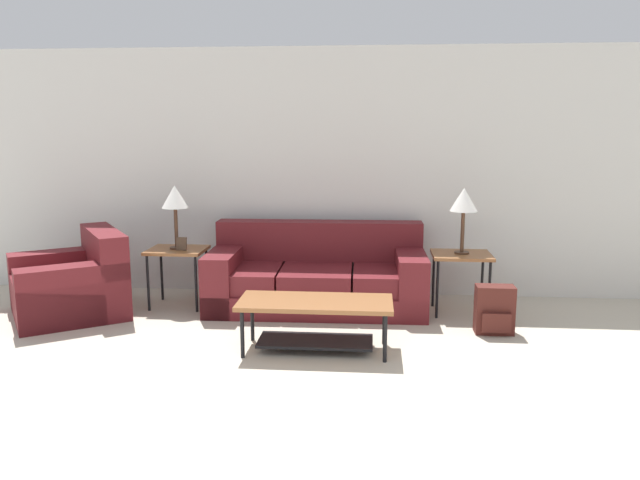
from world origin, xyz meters
name	(u,v)px	position (x,y,z in m)	size (l,w,h in m)	color
wall_back	(343,173)	(0.00, 4.48, 1.30)	(8.96, 0.06, 2.60)	silver
couch	(317,278)	(-0.22, 3.89, 0.29)	(2.14, 1.03, 0.82)	maroon
armchair	(73,285)	(-2.54, 3.44, 0.28)	(1.39, 1.41, 0.80)	maroon
coffee_table	(315,314)	(-0.12, 2.63, 0.31)	(1.23, 0.53, 0.42)	#935B33
side_table_left	(177,255)	(-1.62, 3.80, 0.52)	(0.56, 0.48, 0.59)	#935B33
side_table_right	(461,260)	(1.18, 3.80, 0.52)	(0.56, 0.48, 0.59)	#935B33
table_lamp_left	(175,199)	(-1.62, 3.80, 1.08)	(0.26, 0.26, 0.63)	#472D1E
table_lamp_right	(464,202)	(1.18, 3.80, 1.08)	(0.26, 0.26, 0.63)	#472D1E
backpack	(494,310)	(1.40, 3.20, 0.21)	(0.33, 0.26, 0.43)	#4C1E19
picture_frame	(182,244)	(-1.55, 3.73, 0.65)	(0.10, 0.04, 0.13)	#4C3828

